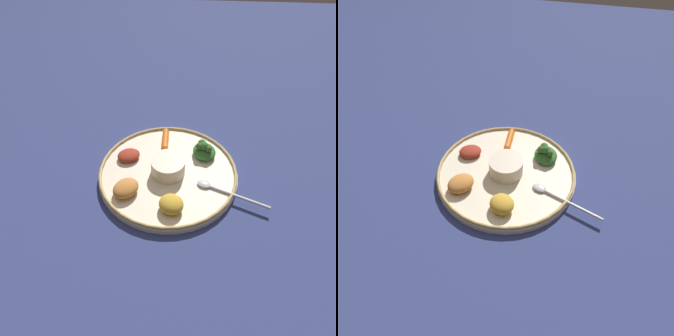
{
  "view_description": "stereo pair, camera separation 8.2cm",
  "coord_description": "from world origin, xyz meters",
  "views": [
    {
      "loc": [
        0.57,
        0.04,
        0.62
      ],
      "look_at": [
        0.0,
        0.0,
        0.03
      ],
      "focal_mm": 35.86,
      "sensor_mm": 36.0,
      "label": 1
    },
    {
      "loc": [
        0.56,
        0.12,
        0.62
      ],
      "look_at": [
        0.0,
        0.0,
        0.03
      ],
      "focal_mm": 35.86,
      "sensor_mm": 36.0,
      "label": 2
    }
  ],
  "objects": [
    {
      "name": "mound_squash",
      "position": [
        0.07,
        -0.09,
        0.03
      ],
      "size": [
        0.08,
        0.08,
        0.03
      ],
      "primitive_type": "ellipsoid",
      "rotation": [
        0.0,
        0.0,
        2.51
      ],
      "color": "#C67A38",
      "rests_on": "platter"
    },
    {
      "name": "ground_plane",
      "position": [
        0.0,
        0.0,
        0.0
      ],
      "size": [
        2.4,
        2.4,
        0.0
      ],
      "primitive_type": "plane",
      "color": "navy"
    },
    {
      "name": "mound_lentil_yellow",
      "position": [
        0.11,
        0.01,
        0.03
      ],
      "size": [
        0.08,
        0.08,
        0.03
      ],
      "primitive_type": "ellipsoid",
      "rotation": [
        0.0,
        0.0,
        3.93
      ],
      "color": "gold",
      "rests_on": "platter"
    },
    {
      "name": "platter_rim",
      "position": [
        0.0,
        0.0,
        0.02
      ],
      "size": [
        0.34,
        0.34,
        0.01
      ],
      "primitive_type": "torus",
      "color": "tan",
      "rests_on": "platter"
    },
    {
      "name": "platter",
      "position": [
        0.0,
        0.0,
        0.01
      ],
      "size": [
        0.34,
        0.34,
        0.02
      ],
      "primitive_type": "cylinder",
      "color": "beige",
      "rests_on": "ground_plane"
    },
    {
      "name": "greens_pile",
      "position": [
        -0.07,
        0.09,
        0.03
      ],
      "size": [
        0.08,
        0.07,
        0.04
      ],
      "color": "#2D6628",
      "rests_on": "platter"
    },
    {
      "name": "carrot_near_spoon",
      "position": [
        -0.12,
        -0.01,
        0.02
      ],
      "size": [
        0.09,
        0.02,
        0.02
      ],
      "color": "orange",
      "rests_on": "platter"
    },
    {
      "name": "center_bowl",
      "position": [
        0.0,
        0.0,
        0.04
      ],
      "size": [
        0.08,
        0.08,
        0.04
      ],
      "color": "beige",
      "rests_on": "platter"
    },
    {
      "name": "mound_beet",
      "position": [
        -0.04,
        -0.1,
        0.03
      ],
      "size": [
        0.07,
        0.07,
        0.02
      ],
      "primitive_type": "ellipsoid",
      "rotation": [
        0.0,
        0.0,
        2.0
      ],
      "color": "maroon",
      "rests_on": "platter"
    },
    {
      "name": "spoon",
      "position": [
        0.05,
        0.13,
        0.02
      ],
      "size": [
        0.08,
        0.17,
        0.01
      ],
      "color": "silver",
      "rests_on": "platter"
    }
  ]
}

